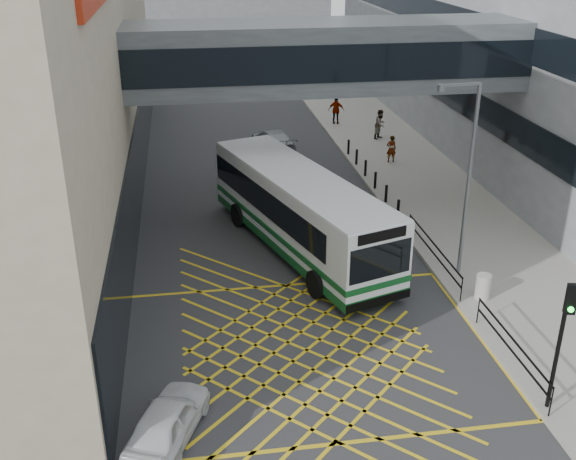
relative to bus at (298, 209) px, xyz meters
name	(u,v)px	position (x,y,z in m)	size (l,w,h in m)	color
ground	(307,350)	(-1.04, -7.73, -1.83)	(120.00, 120.00, 0.00)	#333335
skybridge	(326,56)	(1.96, 4.27, 5.67)	(20.00, 4.10, 3.00)	#4F5459
pavement	(418,180)	(7.96, 7.27, -1.75)	(6.00, 54.00, 0.16)	gray
box_junction	(307,350)	(-1.04, -7.73, -1.83)	(12.00, 9.00, 0.01)	gold
bus	(298,209)	(0.00, 0.00, 0.00)	(6.43, 12.46, 3.42)	white
car_white	(167,420)	(-5.54, -11.28, -1.21)	(1.59, 3.89, 1.24)	silver
car_dark	(260,159)	(-0.41, 10.53, -1.17)	(1.66, 4.24, 1.33)	black
car_silver	(274,140)	(0.85, 13.98, -1.09)	(2.00, 4.75, 1.48)	gray
traffic_light	(564,329)	(5.26, -11.93, 1.01)	(0.32, 0.49, 4.13)	black
street_lamp	(466,170)	(5.78, -3.49, 2.67)	(1.73, 0.37, 7.62)	slate
litter_bin	(483,287)	(6.00, -5.62, -1.19)	(0.56, 0.56, 0.97)	#ADA89E
kerb_railings	(464,287)	(5.11, -5.96, -0.95)	(0.05, 12.54, 1.00)	black
bollards	(370,174)	(5.21, 7.27, -1.22)	(0.14, 10.14, 0.90)	black
pedestrian_a	(391,149)	(7.32, 10.40, -0.88)	(0.63, 0.45, 1.58)	gray
pedestrian_b	(380,124)	(8.03, 15.19, -0.73)	(0.92, 0.53, 1.88)	gray
pedestrian_c	(336,110)	(5.99, 19.16, -0.71)	(1.14, 0.55, 1.93)	gray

